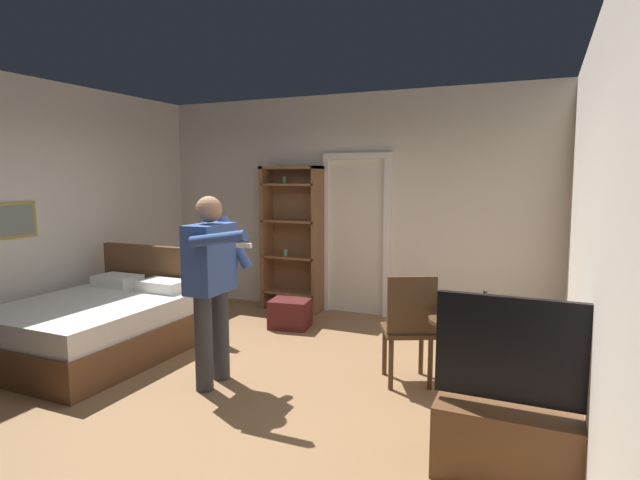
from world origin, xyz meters
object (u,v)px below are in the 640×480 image
object	(u,v)px
bookshelf	(293,234)
person_blue_shirt	(212,276)
side_table	(466,347)
laptop	(462,313)
tv_flatscreen	(527,431)
suitcase_dark	(290,314)
bottle_on_table	(484,310)
bed	(101,324)
wooden_chair	(409,325)

from	to	relation	value
bookshelf	person_blue_shirt	size ratio (longest dim) A/B	1.18
side_table	laptop	xyz separation A→B (m)	(-0.03, -0.04, 0.28)
bookshelf	tv_flatscreen	bearing A→B (deg)	-44.57
tv_flatscreen	laptop	bearing A→B (deg)	119.68
laptop	tv_flatscreen	bearing A→B (deg)	-60.32
suitcase_dark	bottle_on_table	bearing A→B (deg)	-38.35
tv_flatscreen	person_blue_shirt	distance (m)	2.68
tv_flatscreen	suitcase_dark	world-z (taller)	tv_flatscreen
tv_flatscreen	side_table	world-z (taller)	tv_flatscreen
tv_flatscreen	person_blue_shirt	size ratio (longest dim) A/B	0.68
bed	bottle_on_table	world-z (taller)	bed
laptop	bottle_on_table	distance (m)	0.19
side_table	bookshelf	bearing A→B (deg)	141.33
laptop	suitcase_dark	bearing A→B (deg)	149.01
wooden_chair	bed	bearing A→B (deg)	-171.32
bed	bottle_on_table	xyz separation A→B (m)	(3.76, 0.23, 0.50)
laptop	suitcase_dark	distance (m)	2.63
tv_flatscreen	laptop	world-z (taller)	tv_flatscreen
tv_flatscreen	wooden_chair	bearing A→B (deg)	131.36
bottle_on_table	person_blue_shirt	bearing A→B (deg)	-169.02
bed	person_blue_shirt	distance (m)	1.70
bookshelf	bottle_on_table	world-z (taller)	bookshelf
side_table	bottle_on_table	xyz separation A→B (m)	(0.14, -0.08, 0.34)
side_table	suitcase_dark	xyz separation A→B (m)	(-2.24, 1.28, -0.30)
laptop	person_blue_shirt	size ratio (longest dim) A/B	0.21
side_table	wooden_chair	world-z (taller)	wooden_chair
tv_flatscreen	laptop	distance (m)	1.14
side_table	bottle_on_table	distance (m)	0.38
person_blue_shirt	suitcase_dark	world-z (taller)	person_blue_shirt
bookshelf	laptop	world-z (taller)	bookshelf
bed	bookshelf	distance (m)	2.70
bookshelf	side_table	bearing A→B (deg)	-38.67
suitcase_dark	wooden_chair	bearing A→B (deg)	-41.32
laptop	side_table	bearing A→B (deg)	52.39
bookshelf	wooden_chair	distance (m)	2.88
wooden_chair	suitcase_dark	size ratio (longest dim) A/B	2.14
wooden_chair	suitcase_dark	bearing A→B (deg)	147.24
bed	bookshelf	xyz separation A→B (m)	(1.02, 2.39, 0.75)
bookshelf	laptop	distance (m)	3.34
laptop	suitcase_dark	xyz separation A→B (m)	(-2.20, 1.32, -0.58)
suitcase_dark	person_blue_shirt	bearing A→B (deg)	-93.26
bottle_on_table	bookshelf	bearing A→B (deg)	141.74
side_table	suitcase_dark	distance (m)	2.59
side_table	tv_flatscreen	bearing A→B (deg)	-62.98
tv_flatscreen	person_blue_shirt	xyz separation A→B (m)	(-2.56, 0.45, 0.65)
tv_flatscreen	suitcase_dark	bearing A→B (deg)	140.56
suitcase_dark	laptop	bearing A→B (deg)	-39.55
tv_flatscreen	bottle_on_table	bearing A→B (deg)	111.68
bottle_on_table	laptop	bearing A→B (deg)	167.96
bottle_on_table	suitcase_dark	xyz separation A→B (m)	(-2.38, 1.36, -0.64)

